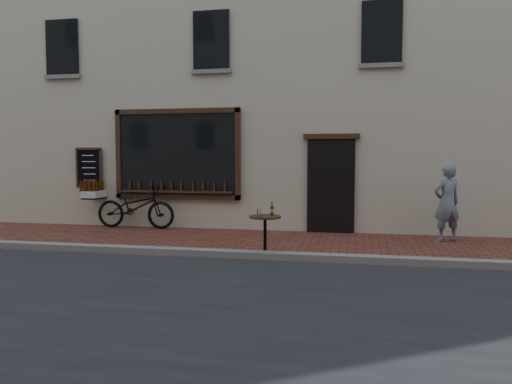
# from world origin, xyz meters

# --- Properties ---
(ground) EXTENTS (90.00, 90.00, 0.00)m
(ground) POSITION_xyz_m (0.00, 0.00, 0.00)
(ground) COLOR #58261C
(ground) RESTS_ON ground
(kerb) EXTENTS (90.00, 0.25, 0.12)m
(kerb) POSITION_xyz_m (0.00, 0.20, 0.06)
(kerb) COLOR slate
(kerb) RESTS_ON ground
(shop_building) EXTENTS (28.00, 6.20, 10.00)m
(shop_building) POSITION_xyz_m (0.00, 6.50, 5.00)
(shop_building) COLOR #BEAF95
(shop_building) RESTS_ON ground
(cargo_bicycle) EXTENTS (2.42, 0.72, 1.15)m
(cargo_bicycle) POSITION_xyz_m (-2.96, 3.20, 0.55)
(cargo_bicycle) COLOR black
(cargo_bicycle) RESTS_ON ground
(bistro_table) EXTENTS (0.58, 0.58, 0.99)m
(bistro_table) POSITION_xyz_m (0.91, 0.35, 0.53)
(bistro_table) COLOR black
(bistro_table) RESTS_ON ground
(pedestrian) EXTENTS (0.71, 0.60, 1.64)m
(pedestrian) POSITION_xyz_m (4.36, 2.69, 0.82)
(pedestrian) COLOR slate
(pedestrian) RESTS_ON ground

